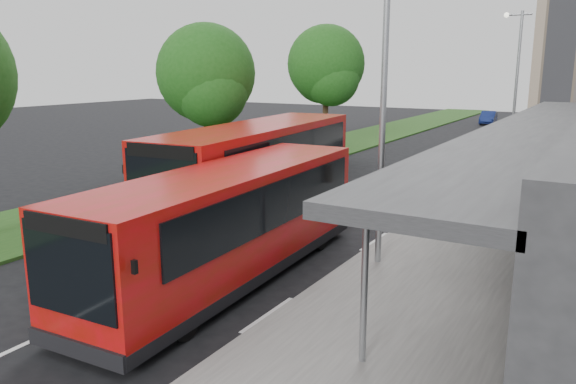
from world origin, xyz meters
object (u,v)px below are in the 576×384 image
at_px(tree_mid, 207,80).
at_px(car_far, 488,118).
at_px(lamp_post_near, 381,86).
at_px(bus_main, 230,224).
at_px(bus_second, 259,168).
at_px(bollard, 509,164).
at_px(litter_bin, 505,189).
at_px(car_near, 519,125).
at_px(tree_far, 326,69).
at_px(lamp_post_far, 515,76).

xyz_separation_m(tree_mid, car_far, (5.72, 34.37, -4.01)).
relative_size(lamp_post_near, bus_main, 0.81).
relative_size(bus_second, bollard, 12.92).
relative_size(bus_second, litter_bin, 14.04).
bearing_deg(bus_main, car_near, 85.81).
bearing_deg(tree_far, bus_main, -68.95).
height_order(bus_second, car_far, bus_second).
height_order(tree_far, car_far, tree_far).
xyz_separation_m(litter_bin, car_near, (-3.44, 26.06, 0.07)).
bearing_deg(lamp_post_near, bus_main, -135.87).
xyz_separation_m(lamp_post_far, bus_second, (-5.87, -16.69, -3.09)).
relative_size(tree_mid, bollard, 8.09).
relative_size(litter_bin, car_near, 0.22).
bearing_deg(litter_bin, lamp_post_far, 98.76).
xyz_separation_m(bus_main, bus_second, (-3.11, 5.99, 0.20)).
height_order(tree_far, litter_bin, tree_far).
xyz_separation_m(lamp_post_far, bus_main, (-2.76, -22.68, -3.29)).
relative_size(lamp_post_far, car_far, 2.19).
bearing_deg(lamp_post_far, litter_bin, -81.24).
distance_m(bus_second, car_far, 38.13).
xyz_separation_m(tree_mid, bus_second, (5.26, -3.74, -2.99)).
xyz_separation_m(tree_far, bus_main, (8.37, -21.73, -3.63)).
bearing_deg(bus_second, tree_far, 103.31).
distance_m(tree_far, car_far, 23.52).
xyz_separation_m(tree_mid, tree_far, (-0.00, 12.00, 0.44)).
xyz_separation_m(tree_far, car_far, (5.72, 22.37, -4.46)).
xyz_separation_m(lamp_post_near, car_near, (-1.78, 35.25, -4.09)).
relative_size(tree_mid, lamp_post_near, 0.89).
bearing_deg(tree_mid, car_near, 71.66).
bearing_deg(bus_main, bus_second, 114.70).
bearing_deg(bollard, tree_far, 162.62).
distance_m(tree_far, bus_second, 16.95).
relative_size(litter_bin, bollard, 0.92).
relative_size(lamp_post_near, car_near, 2.17).
xyz_separation_m(lamp_post_near, bus_second, (-5.87, 3.31, -3.09)).
height_order(bus_main, car_near, bus_main).
height_order(lamp_post_far, bollard, lamp_post_far).
xyz_separation_m(tree_far, lamp_post_near, (11.13, -19.05, -0.34)).
bearing_deg(car_far, lamp_post_far, -80.88).
xyz_separation_m(car_near, car_far, (-3.63, 6.17, -0.02)).
bearing_deg(tree_mid, bollard, 34.75).
xyz_separation_m(bollard, car_near, (-2.57, 19.93, 0.03)).
relative_size(tree_mid, bus_main, 0.72).
distance_m(bus_main, car_far, 44.19).
relative_size(bus_main, litter_bin, 12.21).
distance_m(bus_main, bollard, 18.37).
relative_size(lamp_post_far, car_near, 2.17).
distance_m(bus_main, bus_second, 6.75).
xyz_separation_m(lamp_post_far, car_far, (-5.41, 21.42, -4.11)).
bearing_deg(car_near, tree_far, -102.24).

